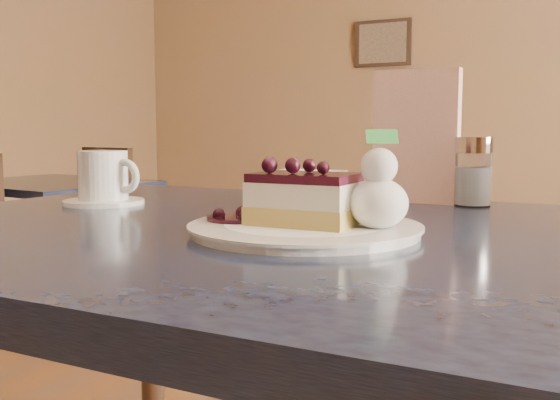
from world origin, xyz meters
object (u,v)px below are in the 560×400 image
at_px(dessert_plate, 305,229).
at_px(cheesecake_slice, 305,199).
at_px(main_table, 321,290).
at_px(coffee_set, 104,180).
at_px(bg_table_far_left, 55,301).

bearing_deg(dessert_plate, cheesecake_slice, -90.00).
distance_m(main_table, cheesecake_slice, 0.14).
height_order(dessert_plate, coffee_set, coffee_set).
bearing_deg(main_table, bg_table_far_left, 144.53).
relative_size(main_table, bg_table_far_left, 0.78).
height_order(dessert_plate, bg_table_far_left, dessert_plate).
bearing_deg(bg_table_far_left, dessert_plate, -29.46).
bearing_deg(cheesecake_slice, coffee_set, 163.47).
distance_m(main_table, bg_table_far_left, 2.70).
xyz_separation_m(main_table, dessert_plate, (-0.00, -0.05, 0.09)).
bearing_deg(bg_table_far_left, cheesecake_slice, -29.46).
xyz_separation_m(main_table, bg_table_far_left, (-2.12, 1.53, -0.66)).
bearing_deg(cheesecake_slice, main_table, 90.00).
height_order(main_table, dessert_plate, dessert_plate).
xyz_separation_m(dessert_plate, bg_table_far_left, (-2.12, 1.59, -0.75)).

